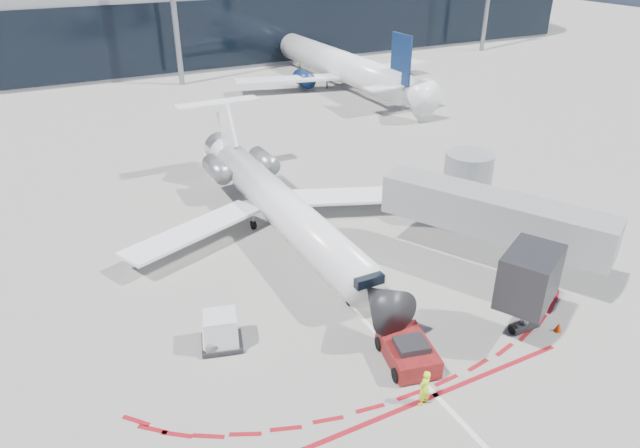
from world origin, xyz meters
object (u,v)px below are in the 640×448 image
regional_jet (278,202)px  ramp_worker (424,388)px  uld_container (221,331)px  pushback_tug (408,351)px

regional_jet → ramp_worker: bearing=-92.6°
ramp_worker → regional_jet: bearing=-104.9°
uld_container → regional_jet: bearing=68.5°
regional_jet → pushback_tug: 14.53m
pushback_tug → uld_container: 8.85m
ramp_worker → uld_container: (-6.35, 7.51, 0.02)m
regional_jet → pushback_tug: regional_jet is taller
ramp_worker → uld_container: size_ratio=0.77×
pushback_tug → uld_container: uld_container is taller
regional_jet → uld_container: 11.92m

